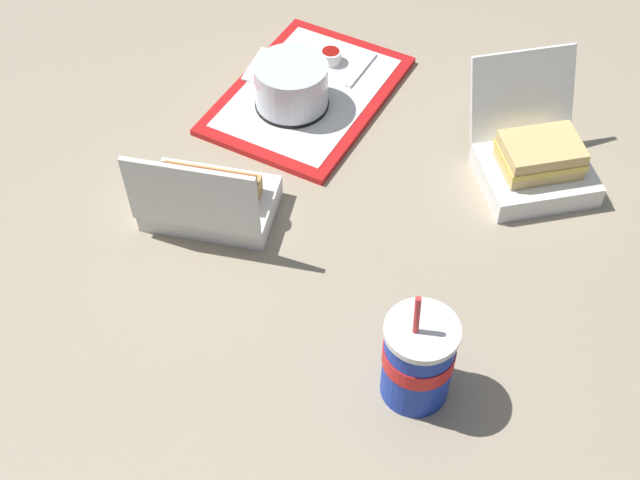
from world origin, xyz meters
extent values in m
plane|color=gray|center=(0.00, 0.00, 0.00)|extent=(3.20, 3.20, 0.00)
cube|color=red|center=(-0.26, -0.22, 0.01)|extent=(0.40, 0.31, 0.01)
cube|color=white|center=(-0.26, -0.22, 0.01)|extent=(0.35, 0.26, 0.00)
cylinder|color=black|center=(-0.21, -0.22, 0.02)|extent=(0.13, 0.13, 0.01)
cylinder|color=#BC7084|center=(-0.21, -0.22, 0.05)|extent=(0.10, 0.10, 0.06)
cylinder|color=silver|center=(-0.21, -0.22, 0.06)|extent=(0.13, 0.13, 0.08)
cylinder|color=white|center=(-0.35, -0.24, 0.03)|extent=(0.04, 0.04, 0.02)
cylinder|color=#9E140F|center=(-0.35, -0.24, 0.04)|extent=(0.03, 0.03, 0.01)
cube|color=white|center=(-0.27, -0.31, 0.02)|extent=(0.12, 0.12, 0.00)
cube|color=white|center=(-0.36, -0.18, 0.02)|extent=(0.11, 0.03, 0.00)
cube|color=white|center=(0.06, -0.18, 0.02)|extent=(0.20, 0.24, 0.04)
cube|color=white|center=(0.12, -0.15, 0.10)|extent=(0.09, 0.19, 0.13)
cube|color=tan|center=(0.06, -0.18, 0.06)|extent=(0.12, 0.17, 0.03)
cylinder|color=#9E4728|center=(0.06, -0.18, 0.08)|extent=(0.09, 0.15, 0.03)
cylinder|color=yellow|center=(0.06, -0.18, 0.09)|extent=(0.06, 0.12, 0.01)
cube|color=white|center=(-0.30, 0.21, 0.02)|extent=(0.23, 0.23, 0.04)
cube|color=white|center=(-0.37, 0.13, 0.11)|extent=(0.17, 0.16, 0.14)
cube|color=#DBB770|center=(-0.30, 0.21, 0.05)|extent=(0.15, 0.15, 0.02)
cube|color=#E5C651|center=(-0.30, 0.21, 0.07)|extent=(0.15, 0.15, 0.01)
cube|color=#DBB770|center=(-0.30, 0.21, 0.08)|extent=(0.15, 0.15, 0.02)
cylinder|color=#1938B7|center=(0.15, 0.26, 0.07)|extent=(0.09, 0.09, 0.13)
cylinder|color=red|center=(0.15, 0.26, 0.08)|extent=(0.10, 0.10, 0.03)
cylinder|color=white|center=(0.15, 0.26, 0.14)|extent=(0.10, 0.10, 0.01)
cylinder|color=red|center=(0.15, 0.25, 0.17)|extent=(0.01, 0.01, 0.06)
camera|label=1|loc=(0.74, 0.54, 1.05)|focal=50.00mm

